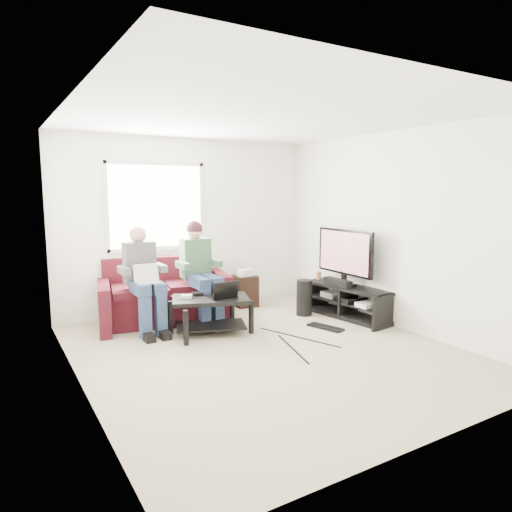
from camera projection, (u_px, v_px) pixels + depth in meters
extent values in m
plane|color=#B2A98B|center=(266.00, 351.00, 5.23)|extent=(4.50, 4.50, 0.00)
plane|color=white|center=(267.00, 117.00, 4.87)|extent=(4.50, 4.50, 0.00)
plane|color=white|center=(188.00, 225.00, 6.97)|extent=(4.50, 0.00, 4.50)
plane|color=white|center=(440.00, 267.00, 3.14)|extent=(4.50, 0.00, 4.50)
plane|color=white|center=(75.00, 250.00, 4.04)|extent=(0.00, 4.50, 4.50)
plane|color=white|center=(394.00, 230.00, 6.06)|extent=(0.00, 4.50, 4.50)
cube|color=white|center=(156.00, 206.00, 6.66)|extent=(1.40, 0.01, 1.20)
cube|color=silver|center=(157.00, 206.00, 6.65)|extent=(1.48, 0.04, 1.28)
cube|color=#4A1221|center=(167.00, 306.00, 6.43)|extent=(1.68, 1.12, 0.43)
cube|color=#4A1221|center=(157.00, 271.00, 6.68)|extent=(1.56, 0.50, 0.44)
cube|color=#4A1221|center=(104.00, 307.00, 5.99)|extent=(0.33, 0.94, 0.62)
cube|color=#4A1221|center=(221.00, 292.00, 6.85)|extent=(0.33, 0.94, 0.62)
cube|color=#4A1221|center=(140.00, 290.00, 6.18)|extent=(0.85, 0.83, 0.10)
cube|color=#4A1221|center=(192.00, 285.00, 6.57)|extent=(0.85, 0.83, 0.10)
cube|color=navy|center=(140.00, 289.00, 5.74)|extent=(0.16, 0.45, 0.14)
cube|color=navy|center=(155.00, 287.00, 5.84)|extent=(0.16, 0.45, 0.14)
cube|color=navy|center=(145.00, 318.00, 5.63)|extent=(0.13, 0.13, 0.53)
cube|color=navy|center=(161.00, 316.00, 5.73)|extent=(0.13, 0.13, 0.53)
cube|color=#595A5E|center=(139.00, 263.00, 6.03)|extent=(0.40, 0.22, 0.55)
sphere|color=tan|center=(138.00, 235.00, 5.99)|extent=(0.22, 0.22, 0.22)
cube|color=navy|center=(199.00, 282.00, 6.15)|extent=(0.16, 0.45, 0.14)
cube|color=navy|center=(212.00, 281.00, 6.25)|extent=(0.16, 0.45, 0.14)
cube|color=navy|center=(205.00, 309.00, 6.04)|extent=(0.13, 0.13, 0.53)
cube|color=navy|center=(218.00, 307.00, 6.14)|extent=(0.13, 0.13, 0.53)
cube|color=#505253|center=(195.00, 258.00, 6.43)|extent=(0.40, 0.22, 0.55)
sphere|color=tan|center=(194.00, 232.00, 6.40)|extent=(0.22, 0.22, 0.22)
sphere|color=#361B21|center=(194.00, 229.00, 6.39)|extent=(0.23, 0.23, 0.23)
cube|color=black|center=(211.00, 299.00, 5.81)|extent=(1.10, 0.88, 0.05)
cube|color=black|center=(211.00, 325.00, 5.86)|extent=(1.00, 0.78, 0.02)
cube|color=black|center=(186.00, 328.00, 5.39)|extent=(0.05, 0.05, 0.43)
cube|color=black|center=(251.00, 317.00, 5.85)|extent=(0.05, 0.05, 0.43)
cube|color=black|center=(170.00, 317.00, 5.84)|extent=(0.05, 0.05, 0.43)
cube|color=black|center=(232.00, 308.00, 6.29)|extent=(0.05, 0.05, 0.43)
cube|color=silver|center=(186.00, 296.00, 5.76)|extent=(0.17, 0.15, 0.04)
cube|color=black|center=(198.00, 294.00, 5.91)|extent=(0.16, 0.13, 0.04)
cube|color=gray|center=(226.00, 291.00, 6.08)|extent=(0.16, 0.13, 0.04)
cube|color=black|center=(349.00, 287.00, 6.57)|extent=(0.61, 1.43, 0.04)
cube|color=black|center=(348.00, 302.00, 6.60)|extent=(0.56, 1.37, 0.03)
cube|color=black|center=(348.00, 315.00, 6.63)|extent=(0.61, 1.43, 0.06)
cube|color=black|center=(383.00, 312.00, 6.03)|extent=(0.42, 0.10, 0.46)
cube|color=black|center=(319.00, 293.00, 7.17)|extent=(0.42, 0.10, 0.46)
cube|color=black|center=(344.00, 283.00, 6.65)|extent=(0.12, 0.40, 0.04)
cube|color=black|center=(344.00, 278.00, 6.64)|extent=(0.06, 0.06, 0.12)
cube|color=black|center=(345.00, 252.00, 6.58)|extent=(0.05, 1.10, 0.65)
cube|color=#DD3484|center=(343.00, 252.00, 6.57)|extent=(0.01, 1.01, 0.58)
cube|color=black|center=(338.00, 282.00, 6.58)|extent=(0.12, 0.50, 0.10)
cylinder|color=#A46746|center=(318.00, 275.00, 7.07)|extent=(0.08, 0.08, 0.12)
cube|color=silver|center=(368.00, 304.00, 6.25)|extent=(0.30, 0.22, 0.06)
cube|color=gray|center=(335.00, 294.00, 6.85)|extent=(0.34, 0.26, 0.08)
cube|color=black|center=(351.00, 299.00, 6.55)|extent=(0.38, 0.30, 0.07)
cylinder|color=black|center=(304.00, 298.00, 6.72)|extent=(0.23, 0.23, 0.53)
cube|color=black|center=(325.00, 327.00, 6.09)|extent=(0.30, 0.53, 0.03)
cube|color=black|center=(245.00, 291.00, 7.25)|extent=(0.33, 0.33, 0.49)
cube|color=silver|center=(245.00, 272.00, 7.21)|extent=(0.22, 0.18, 0.10)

